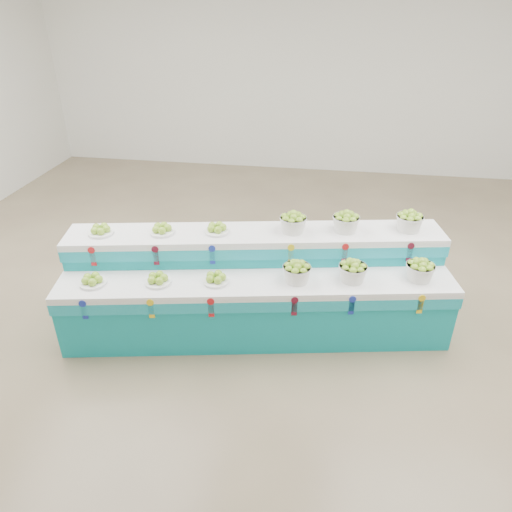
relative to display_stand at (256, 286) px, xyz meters
name	(u,v)px	position (x,y,z in m)	size (l,w,h in m)	color
ground	(262,311)	(0.03, 0.26, -0.51)	(10.00, 10.00, 0.00)	brown
back_wall	(302,65)	(0.03, 5.26, 1.49)	(10.00, 10.00, 0.00)	silver
display_stand	(256,286)	(0.00, 0.00, 0.00)	(3.97, 1.02, 1.02)	#10969F
plate_lower_left	(92,279)	(-1.53, -0.54, 0.26)	(0.26, 0.26, 0.11)	white
plate_lower_mid	(157,278)	(-0.91, -0.42, 0.26)	(0.26, 0.26, 0.11)	white
plate_lower_right	(216,278)	(-0.35, -0.32, 0.26)	(0.26, 0.26, 0.11)	white
basket_lower_left	(297,272)	(0.43, -0.17, 0.32)	(0.28, 0.28, 0.21)	silver
basket_lower_mid	(353,271)	(0.97, -0.07, 0.32)	(0.28, 0.28, 0.21)	silver
basket_lower_right	(420,270)	(1.63, 0.06, 0.32)	(0.28, 0.28, 0.21)	silver
plate_upper_left	(100,229)	(-1.62, -0.06, 0.56)	(0.26, 0.26, 0.11)	white
plate_upper_mid	(162,229)	(-1.00, 0.06, 0.56)	(0.26, 0.26, 0.11)	white
plate_upper_right	(217,228)	(-0.44, 0.17, 0.56)	(0.26, 0.26, 0.11)	white
basket_upper_left	(293,222)	(0.34, 0.31, 0.62)	(0.28, 0.28, 0.21)	silver
basket_upper_mid	(346,222)	(0.88, 0.42, 0.62)	(0.28, 0.28, 0.21)	silver
basket_upper_right	(409,221)	(1.54, 0.54, 0.62)	(0.28, 0.28, 0.21)	silver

